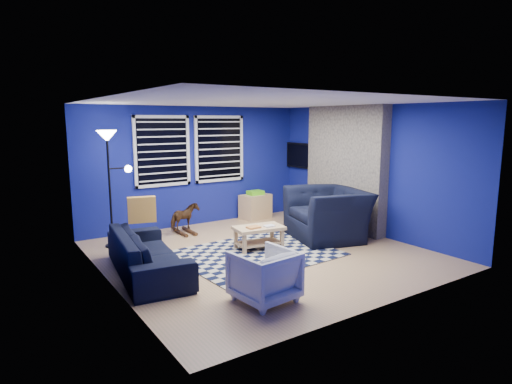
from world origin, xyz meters
TOP-DOWN VIEW (x-y plane):
  - floor at (0.00, 0.00)m, footprint 5.00×5.00m
  - ceiling at (0.00, 0.00)m, footprint 5.00×5.00m
  - wall_back at (0.00, 2.50)m, footprint 5.00×0.00m
  - wall_left at (-2.50, 0.00)m, footprint 0.00×5.00m
  - wall_right at (2.50, 0.00)m, footprint 0.00×5.00m
  - fireplace at (2.36, 0.50)m, footprint 0.65×2.00m
  - window_left at (-0.75, 2.46)m, footprint 1.17×0.06m
  - window_right at (0.55, 2.46)m, footprint 1.17×0.06m
  - tv at (2.45, 2.00)m, footprint 0.07×1.00m
  - rug at (-0.12, 0.04)m, footprint 2.62×2.15m
  - sofa at (-1.93, 0.14)m, footprint 2.21×1.09m
  - armchair_big at (1.56, 0.12)m, footprint 1.73×1.60m
  - armchair_bent at (-1.06, -1.58)m, footprint 0.77×0.78m
  - rocking_horse at (-0.55, 1.92)m, footprint 0.48×0.67m
  - coffee_table at (0.08, 0.25)m, footprint 0.90×0.60m
  - cabinet at (1.34, 2.25)m, footprint 0.72×0.54m
  - floor_lamp at (-1.96, 1.81)m, footprint 0.56×0.34m
  - throw_pillow at (-1.78, 0.77)m, footprint 0.45×0.23m

SIDE VIEW (x-z plane):
  - floor at x=0.00m, z-range 0.00..0.00m
  - rug at x=-0.12m, z-range 0.00..0.02m
  - cabinet at x=1.34m, z-range -0.04..0.60m
  - coffee_table at x=0.08m, z-range 0.08..0.50m
  - sofa at x=-1.93m, z-range 0.00..0.62m
  - armchair_bent at x=-1.06m, z-range 0.00..0.65m
  - rocking_horse at x=-0.55m, z-range 0.07..0.59m
  - armchair_big at x=1.56m, z-range 0.00..0.94m
  - throw_pillow at x=-1.78m, z-range 0.62..1.03m
  - fireplace at x=2.36m, z-range -0.05..2.45m
  - wall_back at x=0.00m, z-range -1.25..3.75m
  - wall_left at x=-2.50m, z-range -1.25..3.75m
  - wall_right at x=2.50m, z-range -1.25..3.75m
  - tv at x=2.45m, z-range 1.11..1.69m
  - window_left at x=-0.75m, z-range 0.89..2.31m
  - window_right at x=0.55m, z-range 0.89..2.31m
  - floor_lamp at x=-1.96m, z-range 0.65..2.69m
  - ceiling at x=0.00m, z-range 2.50..2.50m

